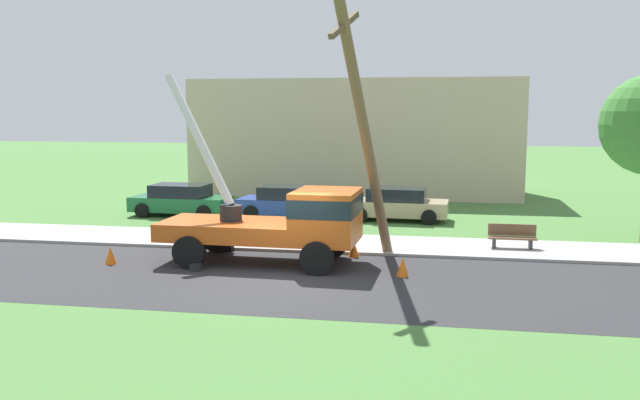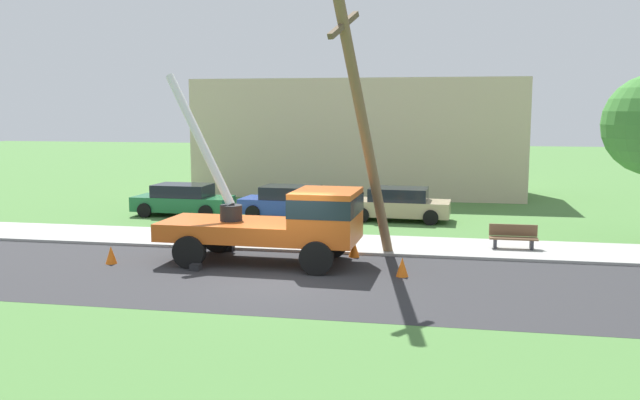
{
  "view_description": "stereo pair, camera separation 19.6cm",
  "coord_description": "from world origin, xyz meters",
  "px_view_note": "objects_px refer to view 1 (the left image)",
  "views": [
    {
      "loc": [
        4.35,
        -18.35,
        4.84
      ],
      "look_at": [
        0.69,
        1.95,
        2.03
      ],
      "focal_mm": 38.09,
      "sensor_mm": 36.0,
      "label": 1
    },
    {
      "loc": [
        4.54,
        -18.32,
        4.84
      ],
      "look_at": [
        0.69,
        1.95,
        2.03
      ],
      "focal_mm": 38.09,
      "sensor_mm": 36.0,
      "label": 2
    }
  ],
  "objects_px": {
    "leaning_utility_pole": "(364,129)",
    "traffic_cone_behind": "(110,255)",
    "utility_truck": "(286,219)",
    "parked_sedan_tan": "(396,204)",
    "park_bench": "(512,237)",
    "traffic_cone_curbside": "(354,249)",
    "parked_sedan_blue": "(289,202)",
    "traffic_cone_ahead": "(403,267)",
    "parked_sedan_green": "(181,200)"
  },
  "relations": [
    {
      "from": "leaning_utility_pole",
      "to": "parked_sedan_green",
      "type": "xyz_separation_m",
      "value": [
        -9.26,
        8.32,
        -3.48
      ]
    },
    {
      "from": "utility_truck",
      "to": "traffic_cone_curbside",
      "type": "bearing_deg",
      "value": 33.98
    },
    {
      "from": "leaning_utility_pole",
      "to": "park_bench",
      "type": "xyz_separation_m",
      "value": [
        4.75,
        3.09,
        -3.73
      ]
    },
    {
      "from": "parked_sedan_tan",
      "to": "traffic_cone_behind",
      "type": "bearing_deg",
      "value": -129.49
    },
    {
      "from": "traffic_cone_behind",
      "to": "parked_sedan_blue",
      "type": "bearing_deg",
      "value": 70.2
    },
    {
      "from": "parked_sedan_green",
      "to": "parked_sedan_tan",
      "type": "bearing_deg",
      "value": 2.51
    },
    {
      "from": "parked_sedan_green",
      "to": "traffic_cone_behind",
      "type": "bearing_deg",
      "value": -81.19
    },
    {
      "from": "utility_truck",
      "to": "parked_sedan_tan",
      "type": "bearing_deg",
      "value": 72.36
    },
    {
      "from": "parked_sedan_green",
      "to": "parked_sedan_tan",
      "type": "height_order",
      "value": "same"
    },
    {
      "from": "park_bench",
      "to": "leaning_utility_pole",
      "type": "bearing_deg",
      "value": -146.95
    },
    {
      "from": "traffic_cone_curbside",
      "to": "leaning_utility_pole",
      "type": "bearing_deg",
      "value": -68.99
    },
    {
      "from": "utility_truck",
      "to": "park_bench",
      "type": "distance_m",
      "value": 7.93
    },
    {
      "from": "leaning_utility_pole",
      "to": "parked_sedan_tan",
      "type": "relative_size",
      "value": 1.84
    },
    {
      "from": "parked_sedan_blue",
      "to": "parked_sedan_tan",
      "type": "bearing_deg",
      "value": 3.14
    },
    {
      "from": "leaning_utility_pole",
      "to": "traffic_cone_curbside",
      "type": "distance_m",
      "value": 4.1
    },
    {
      "from": "leaning_utility_pole",
      "to": "traffic_cone_behind",
      "type": "relative_size",
      "value": 14.7
    },
    {
      "from": "traffic_cone_behind",
      "to": "traffic_cone_curbside",
      "type": "relative_size",
      "value": 1.0
    },
    {
      "from": "traffic_cone_ahead",
      "to": "parked_sedan_tan",
      "type": "xyz_separation_m",
      "value": [
        -0.85,
        9.91,
        0.43
      ]
    },
    {
      "from": "traffic_cone_behind",
      "to": "parked_sedan_blue",
      "type": "distance_m",
      "value": 10.33
    },
    {
      "from": "traffic_cone_ahead",
      "to": "traffic_cone_curbside",
      "type": "xyz_separation_m",
      "value": [
        -1.72,
        2.3,
        0.0
      ]
    },
    {
      "from": "parked_sedan_blue",
      "to": "parked_sedan_tan",
      "type": "relative_size",
      "value": 1.01
    },
    {
      "from": "traffic_cone_curbside",
      "to": "utility_truck",
      "type": "bearing_deg",
      "value": -146.02
    },
    {
      "from": "utility_truck",
      "to": "leaning_utility_pole",
      "type": "distance_m",
      "value": 3.69
    },
    {
      "from": "traffic_cone_ahead",
      "to": "park_bench",
      "type": "bearing_deg",
      "value": 50.8
    },
    {
      "from": "parked_sedan_tan",
      "to": "park_bench",
      "type": "distance_m",
      "value": 7.12
    },
    {
      "from": "traffic_cone_curbside",
      "to": "traffic_cone_ahead",
      "type": "bearing_deg",
      "value": -53.17
    },
    {
      "from": "traffic_cone_behind",
      "to": "parked_sedan_tan",
      "type": "distance_m",
      "value": 12.93
    },
    {
      "from": "utility_truck",
      "to": "traffic_cone_ahead",
      "type": "distance_m",
      "value": 3.98
    },
    {
      "from": "traffic_cone_behind",
      "to": "traffic_cone_ahead",
      "type": "bearing_deg",
      "value": 0.39
    },
    {
      "from": "leaning_utility_pole",
      "to": "parked_sedan_tan",
      "type": "distance_m",
      "value": 9.43
    },
    {
      "from": "parked_sedan_tan",
      "to": "park_bench",
      "type": "xyz_separation_m",
      "value": [
        4.32,
        -5.66,
        -0.25
      ]
    },
    {
      "from": "traffic_cone_curbside",
      "to": "parked_sedan_blue",
      "type": "bearing_deg",
      "value": 117.63
    },
    {
      "from": "traffic_cone_ahead",
      "to": "parked_sedan_green",
      "type": "xyz_separation_m",
      "value": [
        -10.54,
        9.48,
        0.43
      ]
    },
    {
      "from": "leaning_utility_pole",
      "to": "traffic_cone_curbside",
      "type": "bearing_deg",
      "value": 111.01
    },
    {
      "from": "traffic_cone_ahead",
      "to": "parked_sedan_tan",
      "type": "height_order",
      "value": "parked_sedan_tan"
    },
    {
      "from": "leaning_utility_pole",
      "to": "utility_truck",
      "type": "bearing_deg",
      "value": -175.56
    },
    {
      "from": "parked_sedan_green",
      "to": "parked_sedan_tan",
      "type": "relative_size",
      "value": 0.99
    },
    {
      "from": "leaning_utility_pole",
      "to": "parked_sedan_blue",
      "type": "relative_size",
      "value": 1.83
    },
    {
      "from": "leaning_utility_pole",
      "to": "traffic_cone_curbside",
      "type": "height_order",
      "value": "leaning_utility_pole"
    },
    {
      "from": "utility_truck",
      "to": "traffic_cone_curbside",
      "type": "height_order",
      "value": "utility_truck"
    },
    {
      "from": "parked_sedan_blue",
      "to": "parked_sedan_tan",
      "type": "distance_m",
      "value": 4.73
    },
    {
      "from": "parked_sedan_blue",
      "to": "park_bench",
      "type": "distance_m",
      "value": 10.53
    },
    {
      "from": "utility_truck",
      "to": "leaning_utility_pole",
      "type": "height_order",
      "value": "leaning_utility_pole"
    },
    {
      "from": "leaning_utility_pole",
      "to": "parked_sedan_green",
      "type": "bearing_deg",
      "value": 138.05
    },
    {
      "from": "parked_sedan_tan",
      "to": "parked_sedan_green",
      "type": "bearing_deg",
      "value": -177.49
    },
    {
      "from": "traffic_cone_behind",
      "to": "parked_sedan_green",
      "type": "bearing_deg",
      "value": 98.81
    },
    {
      "from": "traffic_cone_behind",
      "to": "parked_sedan_green",
      "type": "xyz_separation_m",
      "value": [
        -1.48,
        9.55,
        0.43
      ]
    },
    {
      "from": "traffic_cone_behind",
      "to": "parked_sedan_green",
      "type": "relative_size",
      "value": 0.13
    },
    {
      "from": "parked_sedan_tan",
      "to": "park_bench",
      "type": "bearing_deg",
      "value": -52.65
    },
    {
      "from": "parked_sedan_green",
      "to": "parked_sedan_tan",
      "type": "xyz_separation_m",
      "value": [
        9.69,
        0.42,
        0.0
      ]
    }
  ]
}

